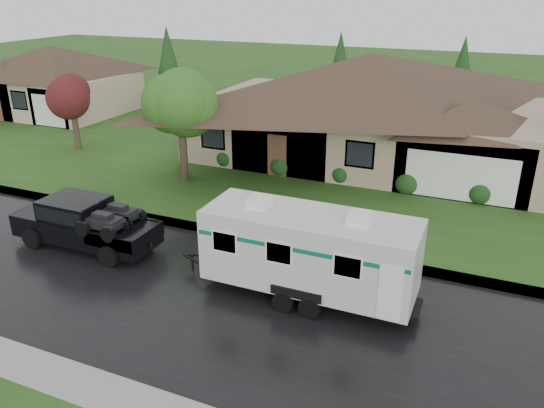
{
  "coord_description": "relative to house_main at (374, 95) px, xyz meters",
  "views": [
    {
      "loc": [
        8.44,
        -14.19,
        9.03
      ],
      "look_at": [
        1.49,
        2.0,
        1.71
      ],
      "focal_mm": 35.0,
      "sensor_mm": 36.0,
      "label": 1
    }
  ],
  "objects": [
    {
      "name": "tree_left_green",
      "position": [
        -7.46,
        -7.18,
        0.29
      ],
      "size": [
        3.25,
        3.25,
        5.38
      ],
      "color": "#382B1E",
      "rests_on": "lawn"
    },
    {
      "name": "pickup_truck",
      "position": [
        -7.22,
        -14.5,
        -2.6
      ],
      "size": [
        5.52,
        2.1,
        1.84
      ],
      "color": "black",
      "rests_on": "ground"
    },
    {
      "name": "tree_red",
      "position": [
        -16.0,
        -5.09,
        -0.36
      ],
      "size": [
        2.69,
        2.69,
        4.45
      ],
      "color": "#382B1E",
      "rests_on": "lawn"
    },
    {
      "name": "road",
      "position": [
        -2.29,
        -15.84,
        -3.59
      ],
      "size": [
        140.0,
        8.0,
        0.01
      ],
      "primitive_type": "cube",
      "color": "black",
      "rests_on": "ground"
    },
    {
      "name": "house_far",
      "position": [
        -24.07,
        2.02,
        -0.62
      ],
      "size": [
        10.8,
        8.64,
        5.8
      ],
      "color": "tan",
      "rests_on": "lawn"
    },
    {
      "name": "ground",
      "position": [
        -2.29,
        -13.84,
        -3.59
      ],
      "size": [
        140.0,
        140.0,
        0.0
      ],
      "primitive_type": "plane",
      "color": "#284A17",
      "rests_on": "ground"
    },
    {
      "name": "lawn",
      "position": [
        -2.29,
        1.16,
        -3.52
      ],
      "size": [
        140.0,
        26.0,
        0.15
      ],
      "primitive_type": "cube",
      "color": "#284A17",
      "rests_on": "ground"
    },
    {
      "name": "curb",
      "position": [
        -2.29,
        -11.59,
        -3.52
      ],
      "size": [
        140.0,
        0.5,
        0.15
      ],
      "primitive_type": "cube",
      "color": "gray",
      "rests_on": "ground"
    },
    {
      "name": "house_main",
      "position": [
        0.0,
        0.0,
        0.0
      ],
      "size": [
        19.44,
        10.8,
        6.9
      ],
      "color": "tan",
      "rests_on": "lawn"
    },
    {
      "name": "travel_trailer",
      "position": [
        1.58,
        -14.5,
        -1.97
      ],
      "size": [
        6.81,
        2.39,
        3.06
      ],
      "color": "beige",
      "rests_on": "ground"
    },
    {
      "name": "shrub_row",
      "position": [
        -0.29,
        -4.54,
        -2.94
      ],
      "size": [
        13.6,
        1.0,
        1.0
      ],
      "color": "#143814",
      "rests_on": "lawn"
    }
  ]
}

